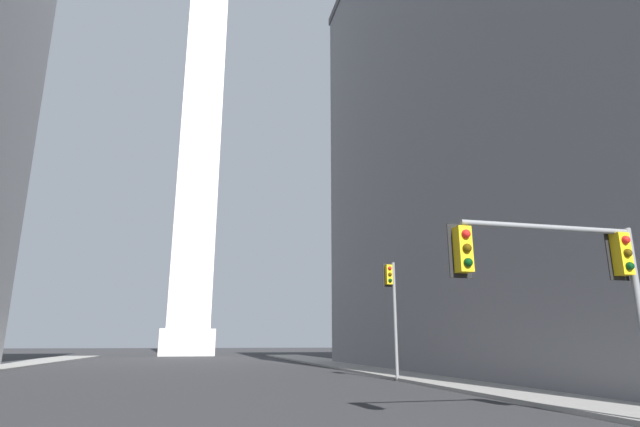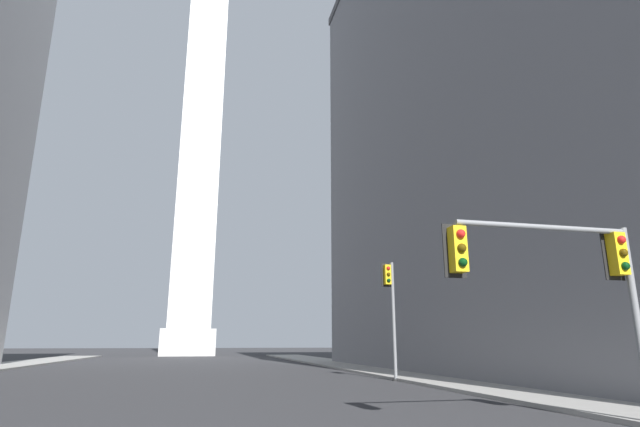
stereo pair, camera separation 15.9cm
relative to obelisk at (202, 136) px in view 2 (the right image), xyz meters
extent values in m
cube|color=gray|center=(14.50, -52.48, -37.04)|extent=(5.00, 98.41, 0.15)
cube|color=slate|center=(28.54, -54.61, -17.06)|extent=(26.74, 45.67, 40.12)
cube|color=silver|center=(0.00, 0.00, -35.09)|extent=(8.29, 8.29, 4.06)
cube|color=silver|center=(0.00, 0.00, -0.57)|extent=(6.63, 6.63, 64.99)
cylinder|color=slate|center=(12.33, -73.20, -34.66)|extent=(0.18, 0.18, 4.91)
cube|color=yellow|center=(12.04, -73.20, -32.91)|extent=(0.34, 0.34, 1.10)
cube|color=black|center=(12.04, -73.02, -32.91)|extent=(0.58, 0.03, 1.32)
sphere|color=red|center=(12.04, -73.39, -32.57)|extent=(0.22, 0.22, 0.22)
sphere|color=#483506|center=(12.04, -73.39, -32.91)|extent=(0.22, 0.22, 0.22)
sphere|color=#073410|center=(12.04, -73.39, -33.25)|extent=(0.22, 0.22, 0.22)
cylinder|color=slate|center=(9.91, -73.20, -32.31)|extent=(4.83, 0.14, 0.14)
sphere|color=slate|center=(12.33, -73.20, -32.31)|extent=(0.18, 0.18, 0.18)
cube|color=yellow|center=(7.50, -73.20, -32.98)|extent=(0.34, 0.34, 1.10)
cube|color=black|center=(7.50, -73.02, -32.98)|extent=(0.58, 0.03, 1.32)
sphere|color=red|center=(7.50, -73.39, -32.64)|extent=(0.22, 0.22, 0.22)
sphere|color=#483506|center=(7.50, -73.39, -32.98)|extent=(0.22, 0.22, 0.22)
sphere|color=#073410|center=(7.50, -73.39, -33.32)|extent=(0.22, 0.22, 0.22)
cylinder|color=slate|center=(12.02, -57.45, -33.92)|extent=(0.18, 0.18, 6.39)
cylinder|color=#262626|center=(12.02, -57.45, -37.07)|extent=(0.40, 0.40, 0.10)
cube|color=yellow|center=(11.73, -57.45, -31.43)|extent=(0.35, 0.35, 1.10)
cube|color=black|center=(11.73, -57.27, -31.43)|extent=(0.58, 0.04, 1.32)
sphere|color=red|center=(11.73, -57.64, -31.09)|extent=(0.22, 0.22, 0.22)
sphere|color=#483506|center=(11.73, -57.64, -31.43)|extent=(0.22, 0.22, 0.22)
sphere|color=#073410|center=(11.73, -57.64, -31.77)|extent=(0.22, 0.22, 0.22)
camera|label=1|loc=(1.45, -83.81, -35.13)|focal=28.00mm
camera|label=2|loc=(1.61, -83.85, -35.13)|focal=28.00mm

